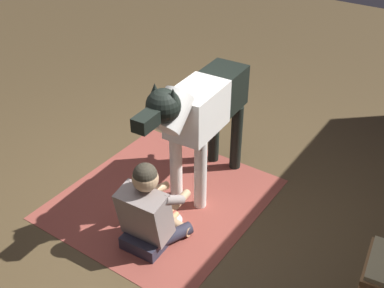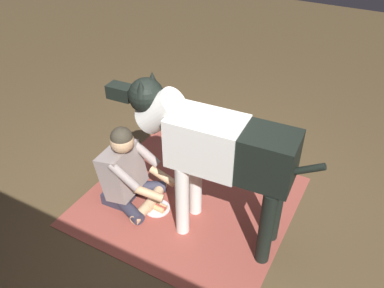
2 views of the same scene
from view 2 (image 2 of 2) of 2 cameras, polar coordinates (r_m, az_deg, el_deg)
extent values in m
plane|color=brown|center=(3.73, -1.94, -8.66)|extent=(14.10, 14.10, 0.00)
cube|color=#964439|center=(3.76, -0.45, -8.17)|extent=(1.85, 1.73, 0.01)
cube|color=#313041|center=(3.82, -10.06, -6.85)|extent=(0.26, 0.35, 0.12)
cylinder|color=#313041|center=(3.84, -6.80, -6.13)|extent=(0.40, 0.29, 0.11)
cylinder|color=tan|center=(3.74, -5.36, -7.52)|extent=(0.14, 0.37, 0.09)
cylinder|color=#313041|center=(3.65, -9.32, -9.03)|extent=(0.41, 0.25, 0.11)
cylinder|color=tan|center=(3.64, -6.70, -9.16)|extent=(0.10, 0.36, 0.09)
cube|color=gray|center=(3.62, -10.03, -3.75)|extent=(0.31, 0.42, 0.47)
cylinder|color=gray|center=(3.59, -6.74, -1.38)|extent=(0.30, 0.10, 0.24)
cylinder|color=tan|center=(3.57, -4.22, -4.68)|extent=(0.27, 0.10, 0.12)
cylinder|color=gray|center=(3.37, -9.79, -4.62)|extent=(0.30, 0.10, 0.24)
cylinder|color=tan|center=(3.42, -6.25, -7.12)|extent=(0.28, 0.13, 0.12)
sphere|color=tan|center=(3.40, -10.08, 0.39)|extent=(0.21, 0.21, 0.21)
sphere|color=#3A3529|center=(3.38, -10.15, 0.90)|extent=(0.19, 0.19, 0.19)
cylinder|color=white|center=(3.26, -1.43, -8.15)|extent=(0.11, 0.11, 0.71)
cylinder|color=white|center=(3.43, 0.48, -5.49)|extent=(0.11, 0.11, 0.71)
cylinder|color=black|center=(3.10, 10.66, -11.91)|extent=(0.11, 0.11, 0.71)
cylinder|color=black|center=(3.27, 11.94, -8.87)|extent=(0.11, 0.11, 0.71)
cube|color=white|center=(2.94, 2.13, 0.39)|extent=(0.58, 0.40, 0.41)
cube|color=black|center=(2.84, 10.09, -1.76)|extent=(0.50, 0.37, 0.39)
cylinder|color=white|center=(3.00, -4.53, 4.79)|extent=(0.42, 0.28, 0.40)
sphere|color=black|center=(3.00, -6.64, 6.99)|extent=(0.27, 0.27, 0.27)
cube|color=black|center=(3.12, -10.25, 7.45)|extent=(0.21, 0.13, 0.11)
cone|color=black|center=(2.88, -7.38, 8.00)|extent=(0.10, 0.10, 0.12)
cone|color=black|center=(3.01, -5.74, 9.33)|extent=(0.10, 0.10, 0.12)
cylinder|color=black|center=(2.83, 15.06, -3.77)|extent=(0.36, 0.07, 0.24)
cylinder|color=silver|center=(3.70, -5.05, -9.26)|extent=(0.24, 0.24, 0.01)
cylinder|color=tan|center=(3.69, -4.88, -8.72)|extent=(0.18, 0.05, 0.05)
cylinder|color=tan|center=(3.66, -5.27, -9.13)|extent=(0.18, 0.05, 0.05)
cylinder|color=#A84337|center=(3.67, -5.08, -8.84)|extent=(0.19, 0.04, 0.04)
camera|label=1|loc=(4.07, -66.73, 21.23)|focal=44.96mm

